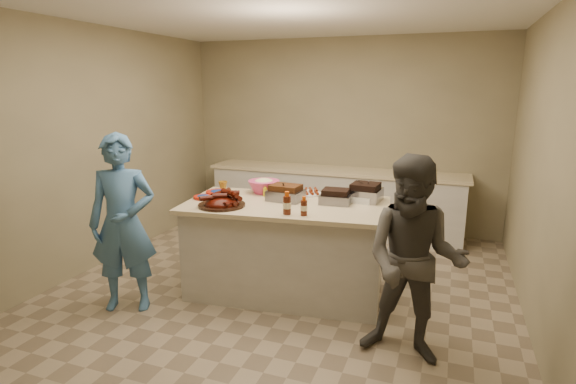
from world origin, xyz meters
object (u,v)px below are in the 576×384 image
(mustard_bottle, at_px, (265,196))
(rib_platter, at_px, (222,206))
(plastic_cup, at_px, (223,189))
(island, at_px, (286,291))
(guest_blue, at_px, (130,306))
(coleslaw_bowl, at_px, (264,193))
(guest_gray, at_px, (408,356))
(bbq_bottle_b, at_px, (304,215))
(roasting_pan, at_px, (365,201))
(bbq_bottle_a, at_px, (287,214))

(mustard_bottle, bearing_deg, rib_platter, -114.21)
(rib_platter, xyz_separation_m, plastic_cup, (-0.33, 0.64, 0.00))
(island, relative_size, guest_blue, 1.19)
(island, relative_size, coleslaw_bowl, 5.85)
(island, distance_m, guest_gray, 1.47)
(island, height_order, guest_blue, island)
(guest_blue, bearing_deg, guest_gray, -21.42)
(bbq_bottle_b, xyz_separation_m, mustard_bottle, (-0.60, 0.54, 0.00))
(plastic_cup, relative_size, guest_blue, 0.06)
(island, xyz_separation_m, guest_blue, (-1.28, -0.82, 0.00))
(roasting_pan, relative_size, bbq_bottle_a, 1.46)
(mustard_bottle, bearing_deg, bbq_bottle_a, -51.08)
(bbq_bottle_a, relative_size, bbq_bottle_b, 1.21)
(coleslaw_bowl, bearing_deg, bbq_bottle_a, -53.00)
(bbq_bottle_b, bearing_deg, guest_blue, -163.31)
(rib_platter, height_order, guest_gray, rib_platter)
(roasting_pan, xyz_separation_m, plastic_cup, (-1.56, -0.04, 0.00))
(plastic_cup, bearing_deg, guest_blue, -110.10)
(island, relative_size, bbq_bottle_a, 9.47)
(coleslaw_bowl, height_order, guest_gray, coleslaw_bowl)
(coleslaw_bowl, relative_size, guest_blue, 0.20)
(mustard_bottle, distance_m, plastic_cup, 0.57)
(coleslaw_bowl, distance_m, plastic_cup, 0.49)
(mustard_bottle, bearing_deg, guest_gray, -30.48)
(island, height_order, rib_platter, rib_platter)
(guest_blue, bearing_deg, mustard_bottle, 22.87)
(guest_gray, bearing_deg, bbq_bottle_a, 165.83)
(bbq_bottle_a, bearing_deg, guest_blue, -162.19)
(coleslaw_bowl, distance_m, mustard_bottle, 0.15)
(bbq_bottle_a, bearing_deg, coleslaw_bowl, 127.00)
(roasting_pan, distance_m, bbq_bottle_a, 0.91)
(island, bearing_deg, bbq_bottle_a, -75.03)
(bbq_bottle_a, bearing_deg, bbq_bottle_b, 5.78)
(roasting_pan, distance_m, mustard_bottle, 1.02)
(bbq_bottle_b, bearing_deg, coleslaw_bowl, 135.00)
(bbq_bottle_b, bearing_deg, island, 130.42)
(bbq_bottle_a, distance_m, guest_blue, 1.75)
(roasting_pan, height_order, guest_gray, roasting_pan)
(bbq_bottle_a, bearing_deg, guest_gray, -18.44)
(plastic_cup, height_order, guest_gray, plastic_cup)
(roasting_pan, xyz_separation_m, coleslaw_bowl, (-1.07, -0.04, 0.00))
(plastic_cup, bearing_deg, rib_platter, -62.75)
(bbq_bottle_a, distance_m, bbq_bottle_b, 0.15)
(roasting_pan, bearing_deg, coleslaw_bowl, -173.21)
(bbq_bottle_b, height_order, guest_gray, bbq_bottle_b)
(coleslaw_bowl, distance_m, guest_blue, 1.72)
(bbq_bottle_a, height_order, mustard_bottle, bbq_bottle_a)
(mustard_bottle, bearing_deg, island, -32.13)
(roasting_pan, relative_size, bbq_bottle_b, 1.77)
(bbq_bottle_b, relative_size, plastic_cup, 1.74)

